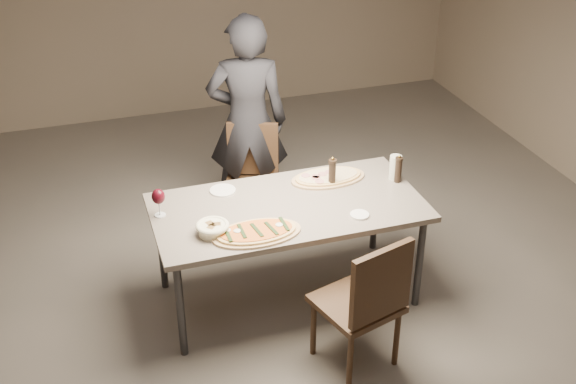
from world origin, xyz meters
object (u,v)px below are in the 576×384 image
object	(u,v)px
bread_basket	(213,228)
ham_pizza	(328,177)
carafe	(395,167)
dining_table	(288,212)
zucchini_pizza	(257,232)
chair_far	(252,174)
diner	(248,122)
pepper_mill_left	(332,172)
chair_near	(367,299)

from	to	relation	value
bread_basket	ham_pizza	bearing A→B (deg)	25.33
carafe	dining_table	bearing A→B (deg)	-172.01
zucchini_pizza	chair_far	world-z (taller)	chair_far
zucchini_pizza	diner	distance (m)	1.44
bread_basket	pepper_mill_left	xyz separation A→B (m)	(0.92, 0.35, 0.06)
zucchini_pizza	pepper_mill_left	size ratio (longest dim) A/B	2.56
diner	zucchini_pizza	bearing A→B (deg)	90.96
zucchini_pizza	bread_basket	size ratio (longest dim) A/B	2.71
zucchini_pizza	bread_basket	bearing A→B (deg)	168.90
dining_table	diner	xyz separation A→B (m)	(0.03, 1.12, 0.18)
pepper_mill_left	chair_near	xyz separation A→B (m)	(-0.15, -0.99, -0.32)
dining_table	pepper_mill_left	size ratio (longest dim) A/B	8.11
bread_basket	pepper_mill_left	bearing A→B (deg)	20.63
pepper_mill_left	chair_near	bearing A→B (deg)	-98.60
dining_table	chair_near	size ratio (longest dim) A/B	1.89
zucchini_pizza	carafe	bearing A→B (deg)	27.83
carafe	chair_near	world-z (taller)	chair_near
chair_far	bread_basket	bearing A→B (deg)	83.83
dining_table	ham_pizza	xyz separation A→B (m)	(0.38, 0.25, 0.07)
zucchini_pizza	carafe	xyz separation A→B (m)	(1.13, 0.40, 0.07)
chair_far	diner	bearing A→B (deg)	-76.61
dining_table	chair_near	distance (m)	0.88
ham_pizza	chair_near	size ratio (longest dim) A/B	0.57
dining_table	diner	size ratio (longest dim) A/B	1.04
bread_basket	chair_far	size ratio (longest dim) A/B	0.24
bread_basket	carafe	xyz separation A→B (m)	(1.38, 0.30, 0.04)
dining_table	pepper_mill_left	bearing A→B (deg)	23.22
carafe	chair_far	bearing A→B (deg)	135.24
carafe	chair_far	distance (m)	1.21
zucchini_pizza	chair_far	size ratio (longest dim) A/B	0.64
zucchini_pizza	chair_far	bearing A→B (deg)	84.55
pepper_mill_left	chair_far	distance (m)	0.93
pepper_mill_left	chair_far	xyz separation A→B (m)	(-0.37, 0.78, -0.36)
zucchini_pizza	chair_near	world-z (taller)	chair_near
zucchini_pizza	diner	world-z (taller)	diner
chair_far	chair_near	bearing A→B (deg)	117.23
pepper_mill_left	zucchini_pizza	bearing A→B (deg)	-146.66
chair_near	diner	bearing A→B (deg)	79.24
ham_pizza	zucchini_pizza	bearing A→B (deg)	-154.22
chair_near	zucchini_pizza	bearing A→B (deg)	116.68
bread_basket	dining_table	bearing A→B (deg)	18.83
zucchini_pizza	chair_near	xyz separation A→B (m)	(0.52, -0.55, -0.23)
bread_basket	chair_far	distance (m)	1.29
zucchini_pizza	diner	size ratio (longest dim) A/B	0.33
ham_pizza	carafe	distance (m)	0.48
pepper_mill_left	dining_table	bearing A→B (deg)	-156.78
chair_far	diner	world-z (taller)	diner
pepper_mill_left	diner	bearing A→B (deg)	109.82
ham_pizza	carafe	world-z (taller)	carafe
dining_table	ham_pizza	size ratio (longest dim) A/B	3.35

